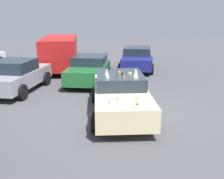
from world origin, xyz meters
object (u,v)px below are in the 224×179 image
Objects in this scene: art_car_decorated at (120,95)px; parked_van_near_left at (60,52)px; parked_sedan_behind_left at (89,69)px; parked_sedan_row_back_far at (137,58)px; parked_sedan_behind_right at (16,76)px.

parked_van_near_left is at bearing -159.26° from art_car_decorated.
art_car_decorated is at bearing 23.33° from parked_sedan_behind_left.
parked_sedan_row_back_far is (7.99, -1.15, 0.00)m from art_car_decorated.
art_car_decorated is 1.09× the size of parked_sedan_behind_right.
parked_van_near_left is at bearing -3.65° from parked_sedan_behind_right.
art_car_decorated reaches higher than parked_sedan_behind_right.
parked_sedan_behind_right is 1.00× the size of parked_sedan_row_back_far.
parked_sedan_behind_left is 0.95× the size of parked_sedan_row_back_far.
art_car_decorated is 8.57m from parked_van_near_left.
parked_sedan_behind_left is 0.95× the size of parked_sedan_behind_right.
parked_sedan_row_back_far is (5.08, -5.82, -0.01)m from parked_sedan_behind_right.
parked_sedan_behind_left is 4.38m from parked_sedan_row_back_far.
parked_sedan_row_back_far is (0.21, -4.73, -0.44)m from parked_van_near_left.
parked_van_near_left is 1.31× the size of parked_sedan_behind_left.
parked_van_near_left is 1.24× the size of parked_sedan_behind_right.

